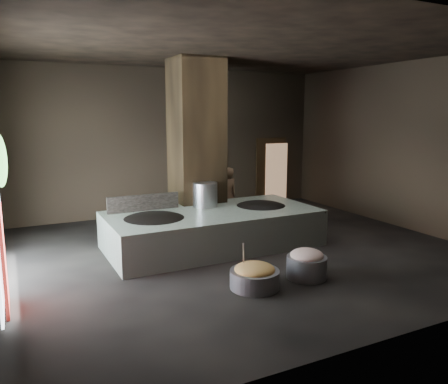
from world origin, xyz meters
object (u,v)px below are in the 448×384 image
wok_right (261,210)px  stock_pot (205,196)px  hearth_platform (213,229)px  meat_basin (306,267)px  veg_basin (255,279)px  wok_left (154,223)px  cook (228,196)px

wok_right → stock_pot: bearing=159.0°
hearth_platform → meat_basin: size_ratio=6.40×
wok_right → veg_basin: bearing=-122.9°
veg_basin → stock_pot: bearing=82.2°
veg_basin → meat_basin: 1.15m
wok_right → meat_basin: bearing=-102.3°
wok_left → cook: cook is taller
hearth_platform → wok_right: bearing=1.6°
wok_left → wok_right: bearing=2.0°
stock_pot → cook: 1.75m
veg_basin → hearth_platform: bearing=81.7°
veg_basin → meat_basin: bearing=-0.5°
hearth_platform → meat_basin: bearing=-74.4°
stock_pot → veg_basin: bearing=-97.8°
wok_left → cook: size_ratio=0.95×
wok_right → stock_pot: 1.44m
cook → meat_basin: cook is taller
wok_left → stock_pot: bearing=21.8°
stock_pot → cook: size_ratio=0.39×
wok_right → veg_basin: 3.25m
wok_right → cook: (-0.07, 1.70, 0.07)m
cook → veg_basin: size_ratio=1.81×
meat_basin → wok_right: bearing=77.7°
wok_left → meat_basin: bearing=-49.5°
hearth_platform → veg_basin: size_ratio=5.47×
wok_left → meat_basin: size_ratio=2.02×
wok_right → meat_basin: wok_right is taller
wok_left → veg_basin: 2.85m
cook → veg_basin: cook is taller
wok_left → meat_basin: 3.45m
meat_basin → cook: bearing=83.3°
wok_right → meat_basin: (-0.58, -2.69, -0.54)m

